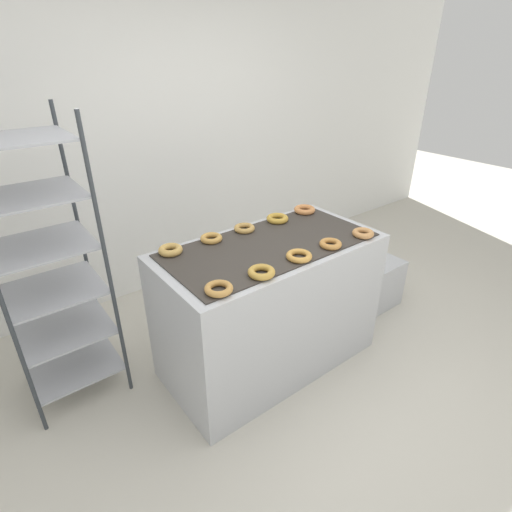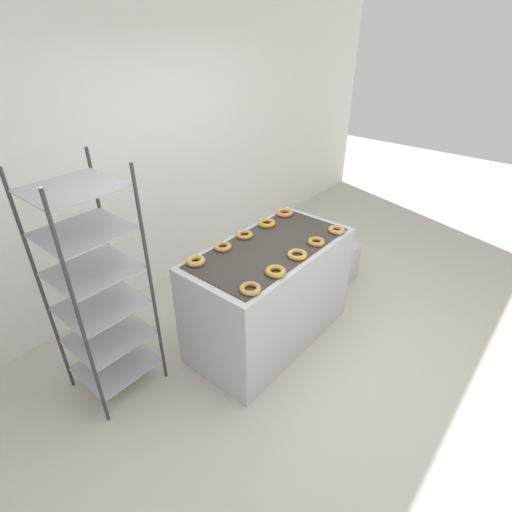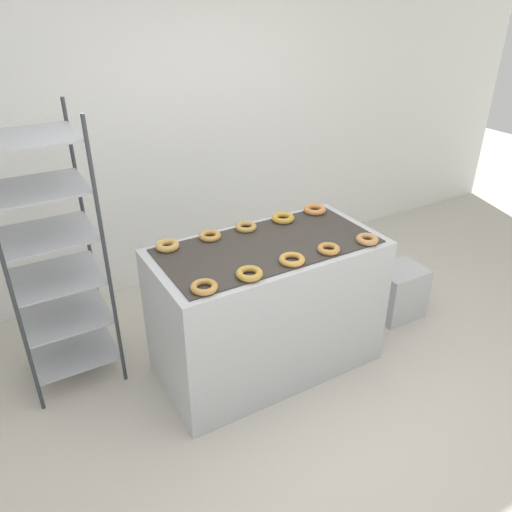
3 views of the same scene
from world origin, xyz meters
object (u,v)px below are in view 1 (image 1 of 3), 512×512
Objects in this scene: donut_far_left at (211,238)px; donut_far_rightmost at (305,210)px; baking_rack_cart at (48,268)px; donut_far_right at (277,218)px; donut_near_rightmost at (363,233)px; donut_far_center at (244,228)px; donut_near_leftmost at (219,289)px; donut_near_center at (299,256)px; fryer_machine at (269,306)px; glaze_bin at (377,283)px; donut_far_leftmost at (170,250)px; donut_near_right at (331,244)px; donut_near_left at (261,272)px.

donut_far_rightmost is (0.82, 0.00, 0.00)m from donut_far_left.
baking_rack_cart is 11.43× the size of donut_far_right.
donut_far_rightmost is at bearing 90.71° from donut_near_rightmost.
donut_far_left is 0.99× the size of donut_far_center.
donut_near_leftmost is 0.96× the size of donut_near_center.
donut_far_rightmost reaches higher than donut_near_rightmost.
donut_near_rightmost is at bearing -33.22° from donut_far_left.
donut_far_center is (-0.01, 0.27, 0.49)m from fryer_machine.
donut_far_right is at bearing 163.39° from glaze_bin.
donut_far_leftmost is at bearing 179.39° from donut_far_right.
baking_rack_cart reaches higher than donut_far_leftmost.
donut_far_right is (-0.94, 0.28, 0.75)m from glaze_bin.
donut_near_leftmost is at bearing -178.55° from donut_near_center.
donut_far_rightmost is (0.56, 0.00, 0.00)m from donut_far_center.
fryer_machine is 9.37× the size of donut_far_right.
donut_near_right is (1.46, -0.84, 0.05)m from baking_rack_cart.
donut_far_leftmost is 1.03× the size of donut_far_left.
donut_near_left is 0.85m from donut_near_rightmost.
donut_near_rightmost reaches higher than donut_far_center.
donut_far_right reaches higher than donut_far_center.
donut_near_rightmost is (1.75, -0.87, 0.05)m from baking_rack_cart.
donut_far_center is (-1.22, 0.29, 0.75)m from glaze_bin.
donut_far_right reaches higher than glaze_bin.
donut_far_center is at bearing -0.13° from donut_far_leftmost.
baking_rack_cart reaches higher than donut_far_right.
donut_near_center is 1.05× the size of donut_far_leftmost.
donut_near_right is (0.56, 0.02, -0.00)m from donut_near_left.
donut_far_rightmost reaches higher than donut_near_center.
donut_far_leftmost is (0.63, -0.32, 0.05)m from baking_rack_cart.
donut_far_leftmost reaches higher than donut_near_center.
donut_far_left is at bearing 61.55° from donut_near_leftmost.
donut_far_leftmost is at bearing 179.87° from donut_far_center.
donut_far_right is at bearing 43.15° from fryer_machine.
fryer_machine is 10.06× the size of donut_far_leftmost.
donut_near_leftmost is 0.94× the size of donut_far_right.
donut_far_leftmost is at bearing 154.19° from fryer_machine.
donut_far_rightmost is at bearing 156.43° from glaze_bin.
donut_near_rightmost reaches higher than donut_near_leftmost.
donut_near_rightmost is 0.90× the size of donut_far_right.
donut_far_center is (0.28, 0.54, -0.00)m from donut_near_left.
baking_rack_cart is 12.67× the size of donut_far_left.
donut_near_right is at bearing -30.10° from baking_rack_cart.
donut_near_left reaches higher than donut_near_leftmost.
donut_near_center is 0.96× the size of donut_far_rightmost.
glaze_bin is 2.85× the size of donut_near_leftmost.
donut_near_right is 0.99× the size of donut_far_left.
donut_far_left is at bearing 179.25° from donut_far_right.
fryer_machine is 1.39m from baking_rack_cart.
donut_near_left and donut_near_rightmost have the same top height.
donut_near_rightmost is 0.97× the size of donut_far_leftmost.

